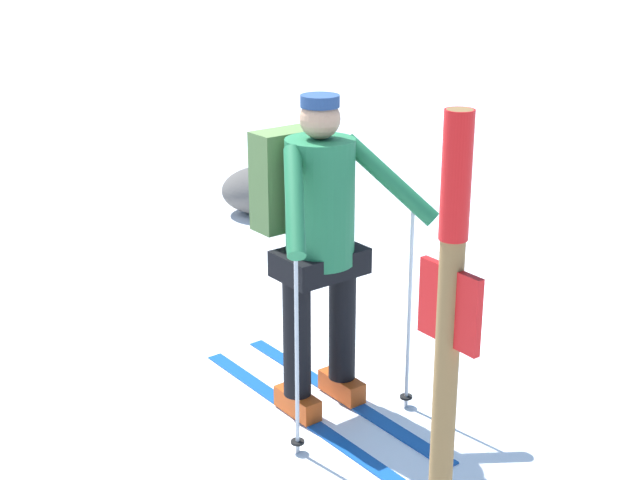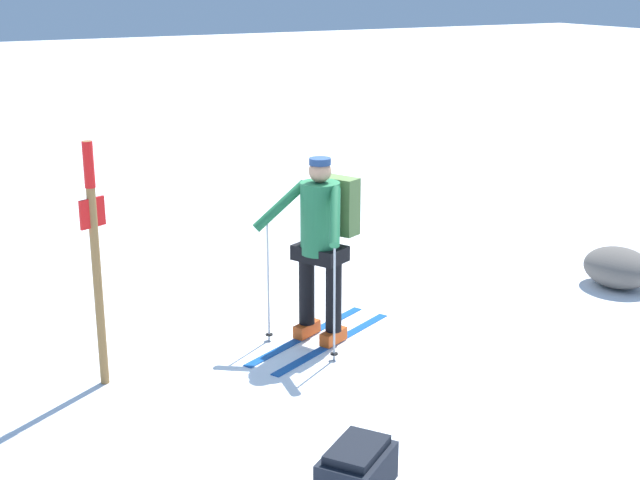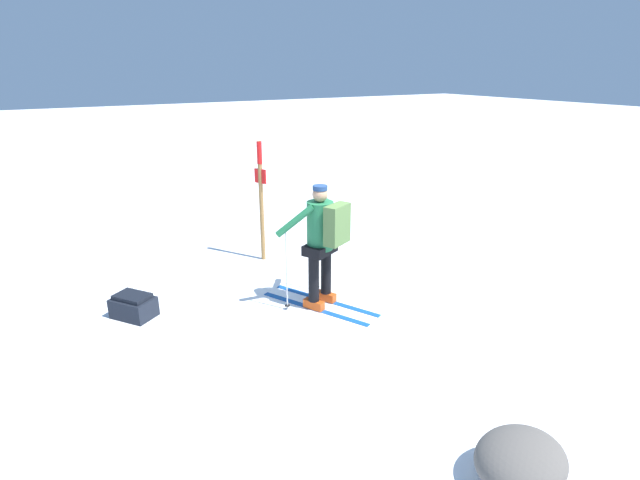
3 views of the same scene
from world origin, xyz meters
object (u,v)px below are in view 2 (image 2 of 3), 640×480
object	(u,v)px
skier	(323,234)
trail_marker	(95,245)
rock_boulder	(618,268)
dropped_backpack	(357,469)

from	to	relation	value
skier	trail_marker	size ratio (longest dim) A/B	0.85
skier	rock_boulder	size ratio (longest dim) A/B	2.21
dropped_backpack	trail_marker	world-z (taller)	trail_marker
dropped_backpack	trail_marker	size ratio (longest dim) A/B	0.32
skier	trail_marker	xyz separation A→B (m)	(0.03, 2.08, 0.19)
dropped_backpack	trail_marker	xyz separation A→B (m)	(2.41, 1.05, 1.07)
skier	trail_marker	bearing A→B (deg)	89.16
skier	trail_marker	distance (m)	2.09
rock_boulder	dropped_backpack	bearing A→B (deg)	114.87
trail_marker	rock_boulder	distance (m)	5.73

